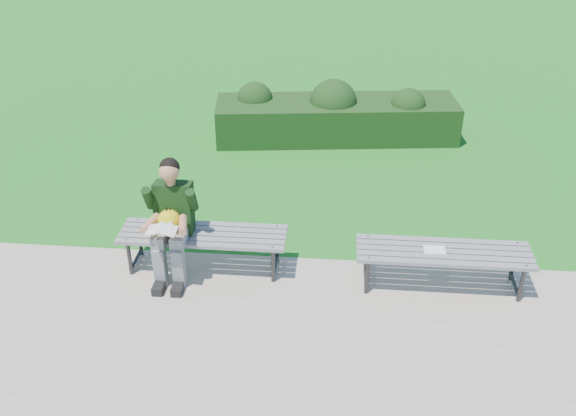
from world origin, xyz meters
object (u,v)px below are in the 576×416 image
object	(u,v)px
seated_boy	(171,217)
bench_right	(444,255)
bench_left	(203,237)
paper_sheet	(434,250)
hedge	(335,115)

from	to	relation	value
seated_boy	bench_right	bearing A→B (deg)	-0.36
bench_left	paper_sheet	bearing A→B (deg)	-2.63
hedge	bench_left	bearing A→B (deg)	-109.72
bench_right	seated_boy	distance (m)	2.87
bench_right	paper_sheet	size ratio (longest dim) A/B	8.15
hedge	bench_right	size ratio (longest dim) A/B	2.12
bench_left	seated_boy	xyz separation A→B (m)	(-0.30, -0.09, 0.30)
bench_left	paper_sheet	world-z (taller)	bench_left
hedge	bench_left	size ratio (longest dim) A/B	2.12
hedge	paper_sheet	xyz separation A→B (m)	(1.12, -3.83, 0.10)
hedge	seated_boy	world-z (taller)	seated_boy
paper_sheet	bench_right	bearing A→B (deg)	0.00
bench_left	seated_boy	bearing A→B (deg)	-162.48
seated_boy	paper_sheet	size ratio (longest dim) A/B	5.96
seated_boy	hedge	bearing A→B (deg)	66.81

